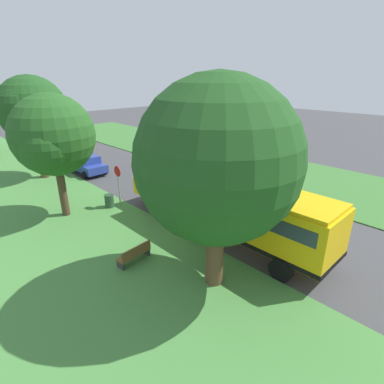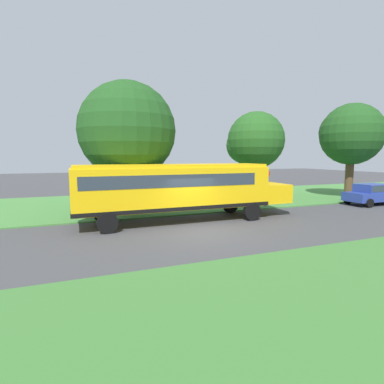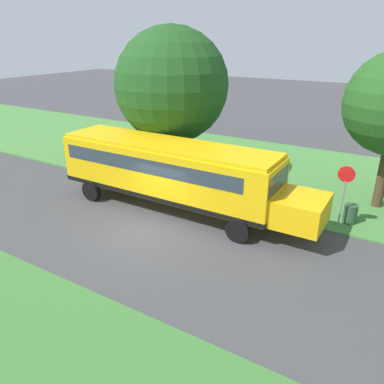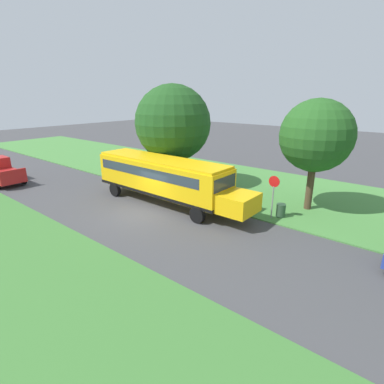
{
  "view_description": "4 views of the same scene",
  "coord_description": "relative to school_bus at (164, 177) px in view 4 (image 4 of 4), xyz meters",
  "views": [
    {
      "loc": [
        -13.53,
        -9.01,
        7.93
      ],
      "look_at": [
        -2.67,
        2.22,
        1.8
      ],
      "focal_mm": 28.0,
      "sensor_mm": 36.0,
      "label": 1
    },
    {
      "loc": [
        12.87,
        -5.54,
        3.58
      ],
      "look_at": [
        -0.57,
        -0.25,
        1.87
      ],
      "focal_mm": 28.0,
      "sensor_mm": 36.0,
      "label": 2
    },
    {
      "loc": [
        10.71,
        8.77,
        7.55
      ],
      "look_at": [
        -1.83,
        1.26,
        1.42
      ],
      "focal_mm": 35.0,
      "sensor_mm": 36.0,
      "label": 3
    },
    {
      "loc": [
        11.58,
        13.83,
        7.25
      ],
      "look_at": [
        -2.16,
        2.58,
        1.49
      ],
      "focal_mm": 28.0,
      "sensor_mm": 36.0,
      "label": 4
    }
  ],
  "objects": [
    {
      "name": "stop_sign",
      "position": [
        -2.03,
        7.08,
        -0.19
      ],
      "size": [
        0.08,
        0.68,
        2.74
      ],
      "color": "gray",
      "rests_on": "ground"
    },
    {
      "name": "park_bench",
      "position": [
        -4.87,
        1.21,
        -1.45
      ],
      "size": [
        1.64,
        0.65,
        0.92
      ],
      "color": "brown",
      "rests_on": "ground"
    },
    {
      "name": "ground_plane",
      "position": [
        2.57,
        0.23,
        -1.92
      ],
      "size": [
        120.0,
        120.0,
        0.0
      ],
      "primitive_type": "plane",
      "color": "#424244"
    },
    {
      "name": "oak_tree_roadside_mid",
      "position": [
        -5.19,
        8.08,
        2.85
      ],
      "size": [
        4.49,
        4.49,
        7.12
      ],
      "color": "#4C3826",
      "rests_on": "ground"
    },
    {
      "name": "trash_bin",
      "position": [
        -2.6,
        7.42,
        -1.47
      ],
      "size": [
        0.56,
        0.56,
        0.9
      ],
      "primitive_type": "cylinder",
      "color": "#2D4C33",
      "rests_on": "ground"
    },
    {
      "name": "grass_verge",
      "position": [
        -7.43,
        0.23,
        -1.88
      ],
      "size": [
        12.0,
        80.0,
        0.08
      ],
      "primitive_type": "cube",
      "color": "#47843D",
      "rests_on": "ground"
    },
    {
      "name": "oak_tree_beside_bus",
      "position": [
        -3.31,
        -2.21,
        3.19
      ],
      "size": [
        5.91,
        5.91,
        8.12
      ],
      "color": "brown",
      "rests_on": "ground"
    },
    {
      "name": "school_bus",
      "position": [
        0.0,
        0.0,
        0.0
      ],
      "size": [
        2.84,
        12.42,
        3.16
      ],
      "color": "yellow",
      "rests_on": "ground"
    }
  ]
}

